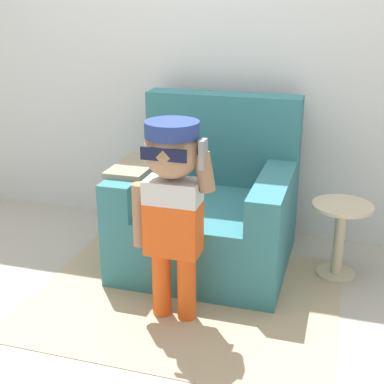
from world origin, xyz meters
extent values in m
plane|color=#ADA89E|center=(0.00, 0.00, 0.00)|extent=(10.00, 10.00, 0.00)
cube|color=silver|center=(0.00, 0.79, 1.30)|extent=(10.00, 0.05, 2.60)
cube|color=teal|center=(0.12, 0.23, 0.20)|extent=(0.95, 0.91, 0.39)
cube|color=teal|center=(0.12, 0.59, 0.67)|extent=(0.95, 0.18, 0.56)
cube|color=teal|center=(-0.27, 0.14, 0.49)|extent=(0.17, 0.73, 0.20)
cube|color=teal|center=(0.50, 0.14, 0.49)|extent=(0.17, 0.73, 0.20)
cube|color=gray|center=(-0.27, 0.14, 0.61)|extent=(0.21, 0.50, 0.03)
cylinder|color=#E05119|center=(0.05, -0.37, 0.18)|extent=(0.09, 0.09, 0.35)
cylinder|color=#E05119|center=(0.18, -0.37, 0.18)|extent=(0.09, 0.09, 0.35)
cube|color=#E05119|center=(0.11, -0.37, 0.48)|extent=(0.26, 0.15, 0.26)
cube|color=silver|center=(0.11, -0.37, 0.66)|extent=(0.26, 0.15, 0.11)
sphere|color=#997051|center=(0.11, -0.37, 0.86)|extent=(0.26, 0.26, 0.26)
cylinder|color=navy|center=(0.11, -0.37, 0.95)|extent=(0.25, 0.25, 0.07)
cube|color=navy|center=(0.11, -0.26, 0.93)|extent=(0.15, 0.12, 0.01)
cube|color=#0F1433|center=(0.11, -0.49, 0.87)|extent=(0.21, 0.01, 0.06)
cylinder|color=#997051|center=(-0.05, -0.37, 0.53)|extent=(0.07, 0.07, 0.31)
cylinder|color=#997051|center=(0.26, -0.37, 0.77)|extent=(0.10, 0.07, 0.19)
cube|color=gray|center=(0.26, -0.39, 0.86)|extent=(0.02, 0.07, 0.13)
cylinder|color=beige|center=(0.87, 0.28, 0.01)|extent=(0.22, 0.22, 0.02)
cylinder|color=beige|center=(0.87, 0.28, 0.21)|extent=(0.06, 0.06, 0.42)
cylinder|color=beige|center=(0.87, 0.28, 0.43)|extent=(0.33, 0.33, 0.02)
cube|color=tan|center=(0.12, -0.19, 0.00)|extent=(1.58, 1.29, 0.01)
camera|label=1|loc=(0.85, -2.55, 1.51)|focal=50.00mm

